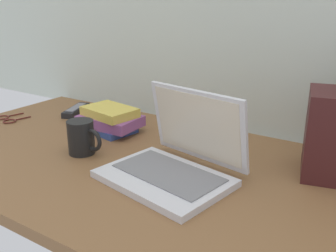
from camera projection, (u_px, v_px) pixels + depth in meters
The scene contains 6 objects.
desk at pixel (158, 170), 1.02m from camera, with size 1.60×0.76×0.03m.
laptop at pixel (176, 159), 0.94m from camera, with size 0.35×0.31×0.22m.
coffee_mug at pixel (82, 137), 1.08m from camera, with size 0.12×0.08×0.10m.
remote_control_near at pixel (76, 110), 1.47m from camera, with size 0.10×0.17×0.02m.
eyeglasses at pixel (7, 119), 1.39m from camera, with size 0.12×0.12×0.01m.
book_stack at pixel (110, 119), 1.26m from camera, with size 0.20×0.15×0.09m.
Camera 1 is at (0.52, -0.76, 0.46)m, focal length 39.80 mm.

